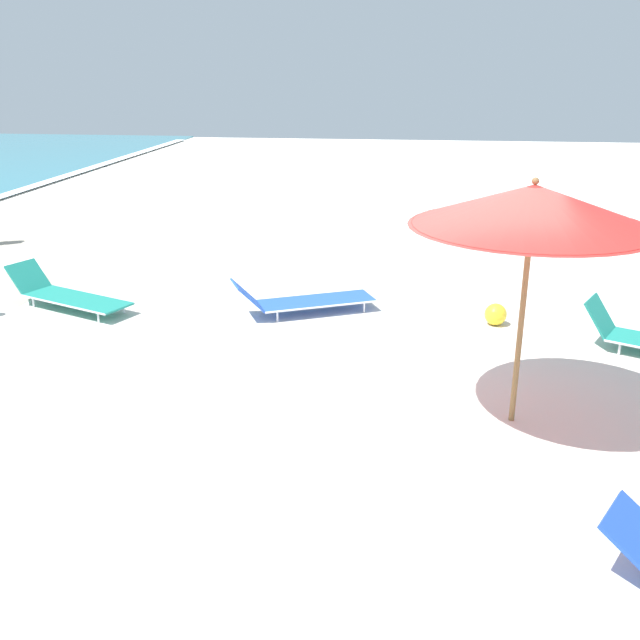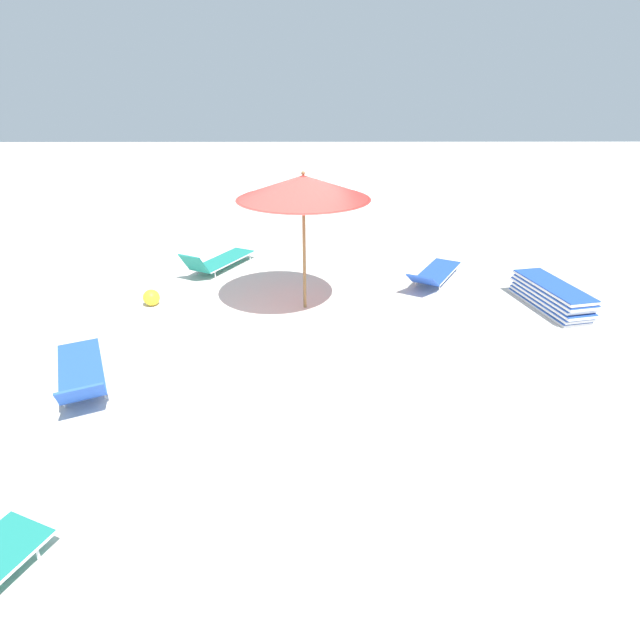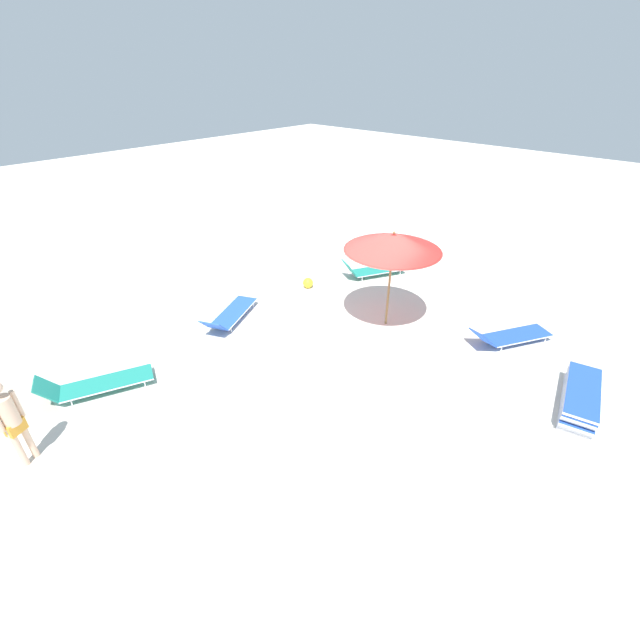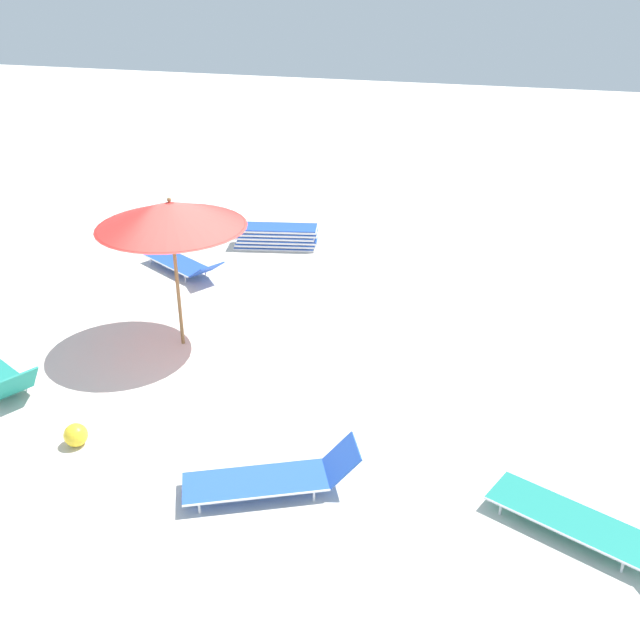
{
  "view_description": "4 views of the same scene",
  "coord_description": "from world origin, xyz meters",
  "views": [
    {
      "loc": [
        -7.44,
        0.23,
        3.6
      ],
      "look_at": [
        -0.14,
        1.18,
        0.96
      ],
      "focal_mm": 40.0,
      "sensor_mm": 36.0,
      "label": 1
    },
    {
      "loc": [
        -0.62,
        7.98,
        4.01
      ],
      "look_at": [
        -0.66,
        1.64,
        0.96
      ],
      "focal_mm": 28.0,
      "sensor_mm": 36.0,
      "label": 2
    },
    {
      "loc": [
        -5.69,
        7.49,
        6.09
      ],
      "look_at": [
        0.13,
        1.14,
        0.83
      ],
      "focal_mm": 24.0,
      "sensor_mm": 36.0,
      "label": 3
    },
    {
      "loc": [
        9.29,
        4.3,
        5.92
      ],
      "look_at": [
        0.1,
        1.66,
        1.05
      ],
      "focal_mm": 40.0,
      "sensor_mm": 36.0,
      "label": 4
    }
  ],
  "objects": [
    {
      "name": "beach_umbrella",
      "position": [
        -0.38,
        -0.93,
        2.31
      ],
      "size": [
        2.41,
        2.41,
        2.59
      ],
      "color": "olive",
      "rests_on": "ground_plane"
    },
    {
      "name": "sun_lounger_near_water_left",
      "position": [
        2.79,
        1.84,
        0.22
      ],
      "size": [
        1.47,
        2.21,
        0.58
      ],
      "rotation": [
        0.0,
        0.0,
        0.44
      ],
      "color": "blue",
      "rests_on": "ground_plane"
    },
    {
      "name": "beach_ball",
      "position": [
        2.64,
        -1.05,
        0.16
      ],
      "size": [
        0.32,
        0.32,
        0.32
      ],
      "color": "yellow",
      "rests_on": "ground_plane"
    },
    {
      "name": "ground_plane",
      "position": [
        0.0,
        0.01,
        -0.08
      ],
      "size": [
        60.0,
        60.0,
        0.16
      ],
      "color": "silver"
    },
    {
      "name": "sun_lounger_beside_umbrella",
      "position": [
        2.56,
        5.53,
        0.22
      ],
      "size": [
        1.41,
        2.26,
        0.6
      ],
      "rotation": [
        0.0,
        0.0,
        -0.4
      ],
      "color": "#1E8475",
      "rests_on": "ground_plane"
    }
  ]
}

